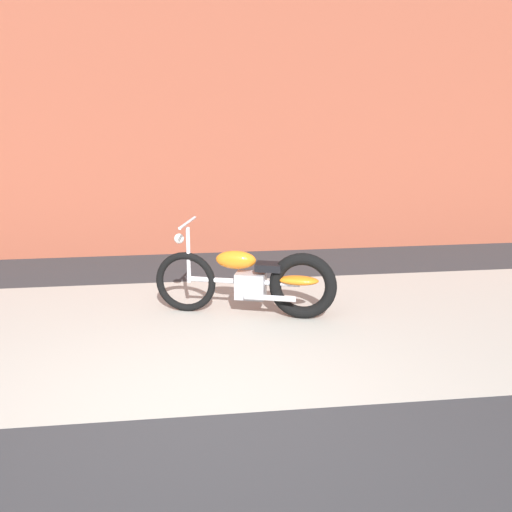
# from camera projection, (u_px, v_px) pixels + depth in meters

# --- Properties ---
(ground_plane) EXTENTS (80.00, 80.00, 0.00)m
(ground_plane) POSITION_uv_depth(u_px,v_px,m) (203.00, 416.00, 4.85)
(ground_plane) COLOR #2D2D30
(sidewalk_slab) EXTENTS (36.00, 3.50, 0.01)m
(sidewalk_slab) POSITION_uv_depth(u_px,v_px,m) (194.00, 331.00, 6.52)
(sidewalk_slab) COLOR #9E998E
(sidewalk_slab) RESTS_ON ground
(brick_building_wall) EXTENTS (36.00, 0.50, 5.70)m
(brick_building_wall) POSITION_uv_depth(u_px,v_px,m) (180.00, 56.00, 9.10)
(brick_building_wall) COLOR brown
(brick_building_wall) RESTS_ON ground
(motorcycle_orange) EXTENTS (1.94, 0.84, 1.03)m
(motorcycle_orange) POSITION_uv_depth(u_px,v_px,m) (258.00, 281.00, 6.88)
(motorcycle_orange) COLOR black
(motorcycle_orange) RESTS_ON ground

